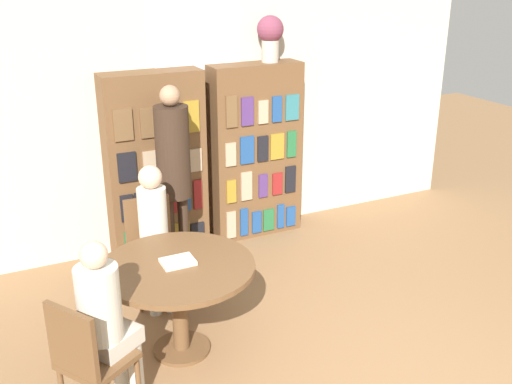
# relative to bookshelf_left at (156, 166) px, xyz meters

# --- Properties ---
(wall_back) EXTENTS (6.40, 0.07, 3.00)m
(wall_back) POSITION_rel_bookshelf_left_xyz_m (0.55, 0.19, 0.58)
(wall_back) COLOR beige
(wall_back) RESTS_ON ground_plane
(bookshelf_left) EXTENTS (0.97, 0.34, 1.85)m
(bookshelf_left) POSITION_rel_bookshelf_left_xyz_m (0.00, 0.00, 0.00)
(bookshelf_left) COLOR brown
(bookshelf_left) RESTS_ON ground_plane
(bookshelf_right) EXTENTS (0.97, 0.34, 1.85)m
(bookshelf_right) POSITION_rel_bookshelf_left_xyz_m (1.09, 0.00, 0.00)
(bookshelf_right) COLOR brown
(bookshelf_right) RESTS_ON ground_plane
(flower_vase) EXTENTS (0.27, 0.27, 0.46)m
(flower_vase) POSITION_rel_bookshelf_left_xyz_m (1.26, 0.00, 1.20)
(flower_vase) COLOR #B7AD9E
(flower_vase) RESTS_ON bookshelf_right
(reading_table) EXTENTS (1.14, 1.14, 0.74)m
(reading_table) POSITION_rel_bookshelf_left_xyz_m (-0.38, -1.73, -0.31)
(reading_table) COLOR brown
(reading_table) RESTS_ON ground_plane
(chair_near_camera) EXTENTS (0.55, 0.55, 0.90)m
(chair_near_camera) POSITION_rel_bookshelf_left_xyz_m (-1.15, -2.21, -0.42)
(chair_near_camera) COLOR brown
(chair_near_camera) RESTS_ON ground_plane
(chair_left_side) EXTENTS (0.43, 0.43, 0.90)m
(chair_left_side) POSITION_rel_bookshelf_left_xyz_m (-0.32, -0.82, -0.42)
(chair_left_side) COLOR brown
(chair_left_side) RESTS_ON ground_plane
(seated_reader_left) EXTENTS (0.26, 0.37, 1.26)m
(seated_reader_left) POSITION_rel_bookshelf_left_xyz_m (-0.33, -1.01, -0.21)
(seated_reader_left) COLOR beige
(seated_reader_left) RESTS_ON ground_plane
(seated_reader_right) EXTENTS (0.42, 0.40, 1.24)m
(seated_reader_right) POSITION_rel_bookshelf_left_xyz_m (-1.00, -2.12, -0.21)
(seated_reader_right) COLOR beige
(seated_reader_right) RESTS_ON ground_plane
(librarian_standing) EXTENTS (0.31, 0.58, 1.81)m
(librarian_standing) POSITION_rel_bookshelf_left_xyz_m (0.02, -0.50, 0.19)
(librarian_standing) COLOR #332319
(librarian_standing) RESTS_ON ground_plane
(open_book_on_table) EXTENTS (0.24, 0.18, 0.03)m
(open_book_on_table) POSITION_rel_bookshelf_left_xyz_m (-0.37, -1.72, -0.16)
(open_book_on_table) COLOR silver
(open_book_on_table) RESTS_ON reading_table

